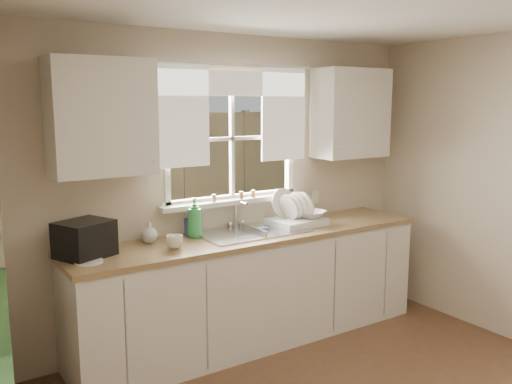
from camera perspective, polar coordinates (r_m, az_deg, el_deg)
room_walls at (r=3.02m, az=18.16°, el=-4.75°), size 3.62×4.02×2.50m
window at (r=4.54m, az=-2.43°, el=3.55°), size 1.38×0.16×1.06m
curtains at (r=4.47m, az=-2.13°, el=9.21°), size 1.50×0.03×0.81m
base_cabinets at (r=4.51m, az=-0.21°, el=-10.22°), size 3.00×0.62×0.87m
countertop at (r=4.37m, az=-0.22°, el=-4.60°), size 3.04×0.65×0.04m
upper_cabinet_left at (r=3.88m, az=-15.96°, el=7.57°), size 0.70×0.33×0.80m
upper_cabinet_right at (r=5.07m, az=9.94°, el=8.17°), size 0.70×0.33×0.80m
wall_outlet at (r=5.09m, az=6.24°, el=-0.47°), size 0.08×0.01×0.12m
sill_jars at (r=4.53m, az=-2.08°, el=-0.37°), size 0.42×0.04×0.06m
backyard at (r=10.80m, az=-18.18°, el=17.07°), size 20.00×10.00×6.13m
sink at (r=4.41m, az=-0.44°, el=-5.17°), size 0.88×0.52×0.40m
dish_rack at (r=4.64m, az=4.23°, el=-2.64°), size 0.47×0.37×0.31m
bowl at (r=4.68m, az=5.84°, el=-2.34°), size 0.32×0.32×0.06m
soap_bottle_a at (r=4.23m, az=-6.48°, el=-2.70°), size 0.12×0.12×0.31m
soap_bottle_b at (r=4.28m, az=-6.76°, el=-3.28°), size 0.10×0.10×0.21m
soap_bottle_c at (r=4.14m, az=-11.18°, el=-4.15°), size 0.14×0.14×0.16m
saucer at (r=3.76m, az=-17.21°, el=-7.02°), size 0.19×0.19×0.01m
cup at (r=3.95m, az=-8.59°, el=-5.22°), size 0.15×0.15×0.10m
black_appliance at (r=3.87m, az=-17.59°, el=-4.73°), size 0.43×0.40×0.25m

